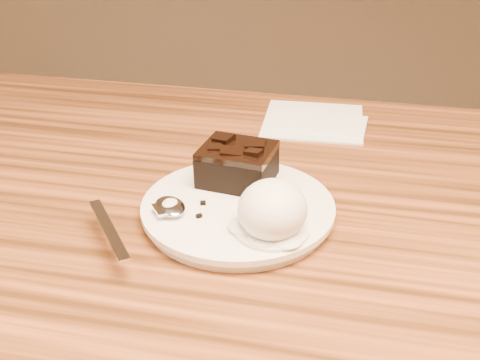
% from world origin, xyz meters
% --- Properties ---
extents(plate, '(0.21, 0.21, 0.02)m').
position_xyz_m(plate, '(-0.08, 0.02, 0.76)').
color(plate, white).
rests_on(plate, dining_table).
extents(brownie, '(0.09, 0.08, 0.04)m').
position_xyz_m(brownie, '(-0.09, 0.07, 0.79)').
color(brownie, black).
rests_on(brownie, plate).
extents(ice_cream_scoop, '(0.07, 0.07, 0.06)m').
position_xyz_m(ice_cream_scoop, '(-0.04, -0.03, 0.79)').
color(ice_cream_scoop, white).
rests_on(ice_cream_scoop, plate).
extents(melt_puddle, '(0.08, 0.08, 0.00)m').
position_xyz_m(melt_puddle, '(-0.04, -0.03, 0.77)').
color(melt_puddle, white).
rests_on(melt_puddle, plate).
extents(spoon, '(0.13, 0.15, 0.01)m').
position_xyz_m(spoon, '(-0.14, -0.01, 0.77)').
color(spoon, silver).
rests_on(spoon, plate).
extents(napkin, '(0.15, 0.15, 0.01)m').
position_xyz_m(napkin, '(-0.03, 0.29, 0.75)').
color(napkin, white).
rests_on(napkin, dining_table).
extents(crumb_a, '(0.01, 0.01, 0.00)m').
position_xyz_m(crumb_a, '(-0.12, 0.01, 0.77)').
color(crumb_a, black).
rests_on(crumb_a, plate).
extents(crumb_b, '(0.01, 0.01, 0.00)m').
position_xyz_m(crumb_b, '(-0.02, -0.03, 0.77)').
color(crumb_b, black).
rests_on(crumb_b, plate).
extents(crumb_c, '(0.01, 0.01, 0.00)m').
position_xyz_m(crumb_c, '(-0.11, -0.02, 0.77)').
color(crumb_c, black).
rests_on(crumb_c, plate).
extents(crumb_d, '(0.01, 0.01, 0.00)m').
position_xyz_m(crumb_d, '(-0.07, 0.01, 0.77)').
color(crumb_d, black).
rests_on(crumb_d, plate).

